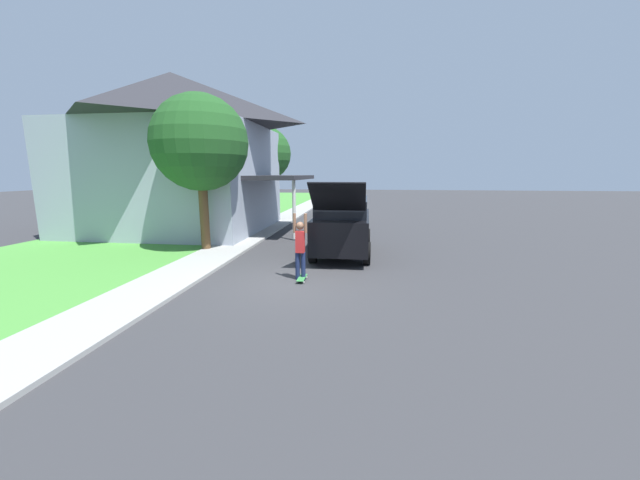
# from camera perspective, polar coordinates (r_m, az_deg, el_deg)

# --- Properties ---
(ground_plane) EXTENTS (120.00, 120.00, 0.00)m
(ground_plane) POSITION_cam_1_polar(r_m,az_deg,el_deg) (10.50, -4.02, -6.47)
(ground_plane) COLOR #333335
(lawn) EXTENTS (10.00, 80.00, 0.08)m
(lawn) POSITION_cam_1_polar(r_m,az_deg,el_deg) (18.99, -24.52, 0.43)
(lawn) COLOR #478E38
(lawn) RESTS_ON ground_plane
(sidewalk) EXTENTS (1.80, 80.00, 0.10)m
(sidewalk) POSITION_cam_1_polar(r_m,az_deg,el_deg) (17.08, -11.89, 0.16)
(sidewalk) COLOR #9E9E99
(sidewalk) RESTS_ON ground_plane
(house) EXTENTS (11.91, 9.08, 8.07)m
(house) POSITION_cam_1_polar(r_m,az_deg,el_deg) (20.79, -22.03, 13.13)
(house) COLOR #99A3B2
(house) RESTS_ON lawn
(lawn_tree_near) EXTENTS (3.67, 3.67, 5.99)m
(lawn_tree_near) POSITION_cam_1_polar(r_m,az_deg,el_deg) (14.88, -18.65, 14.44)
(lawn_tree_near) COLOR brown
(lawn_tree_near) RESTS_ON lawn
(lawn_tree_far) EXTENTS (3.50, 3.50, 6.03)m
(lawn_tree_far) POSITION_cam_1_polar(r_m,az_deg,el_deg) (24.22, -8.93, 13.44)
(lawn_tree_far) COLOR brown
(lawn_tree_far) RESTS_ON lawn
(suv_parked) EXTENTS (2.11, 5.49, 2.83)m
(suv_parked) POSITION_cam_1_polar(r_m,az_deg,el_deg) (13.66, 3.68, 2.60)
(suv_parked) COLOR black
(suv_parked) RESTS_ON ground_plane
(car_down_street) EXTENTS (1.98, 4.29, 1.37)m
(car_down_street) POSITION_cam_1_polar(r_m,az_deg,el_deg) (25.23, 3.79, 5.09)
(car_down_street) COLOR #B7B7BC
(car_down_street) RESTS_ON ground_plane
(skateboarder) EXTENTS (0.41, 0.23, 1.96)m
(skateboarder) POSITION_cam_1_polar(r_m,az_deg,el_deg) (10.33, -3.19, -0.95)
(skateboarder) COLOR #192347
(skateboarder) RESTS_ON ground_plane
(skateboard) EXTENTS (0.22, 0.77, 0.10)m
(skateboard) POSITION_cam_1_polar(r_m,az_deg,el_deg) (10.46, -2.89, -6.07)
(skateboard) COLOR #337F3D
(skateboard) RESTS_ON ground_plane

